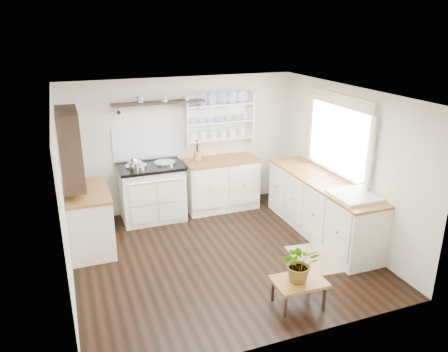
{
  "coord_description": "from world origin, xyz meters",
  "views": [
    {
      "loc": [
        -1.89,
        -5.17,
        3.16
      ],
      "look_at": [
        0.15,
        0.25,
        1.1
      ],
      "focal_mm": 35.0,
      "sensor_mm": 36.0,
      "label": 1
    }
  ],
  "objects": [
    {
      "name": "right_cabinets",
      "position": [
        1.7,
        0.1,
        0.46
      ],
      "size": [
        0.62,
        2.43,
        0.9
      ],
      "color": "#ECE6CC",
      "rests_on": "floor"
    },
    {
      "name": "floor_rug",
      "position": [
        1.19,
        -0.58,
        0.01
      ],
      "size": [
        0.64,
        0.9,
        0.02
      ],
      "primitive_type": "cube",
      "rotation": [
        0.0,
        0.0,
        -0.1
      ],
      "color": "#8D6752",
      "rests_on": "floor"
    },
    {
      "name": "back_cabinets",
      "position": [
        0.6,
        1.6,
        0.46
      ],
      "size": [
        1.27,
        0.63,
        0.9
      ],
      "color": "#ECE6CC",
      "rests_on": "floor"
    },
    {
      "name": "wall_right",
      "position": [
        2.0,
        0.0,
        1.15
      ],
      "size": [
        0.02,
        3.8,
        2.3
      ],
      "primitive_type": "cube",
      "color": "beige",
      "rests_on": "ground"
    },
    {
      "name": "wall_back",
      "position": [
        0.0,
        1.9,
        1.15
      ],
      "size": [
        4.0,
        0.02,
        2.3
      ],
      "primitive_type": "cube",
      "color": "beige",
      "rests_on": "ground"
    },
    {
      "name": "center_table",
      "position": [
        0.46,
        -1.4,
        0.28
      ],
      "size": [
        0.61,
        0.44,
        0.33
      ],
      "rotation": [
        0.0,
        0.0,
        -0.03
      ],
      "color": "brown",
      "rests_on": "floor"
    },
    {
      "name": "plate_rack",
      "position": [
        0.65,
        1.86,
        1.56
      ],
      "size": [
        1.2,
        0.22,
        0.9
      ],
      "color": "white",
      "rests_on": "wall_back"
    },
    {
      "name": "utensil_crock",
      "position": [
        0.19,
        1.68,
        0.98
      ],
      "size": [
        0.12,
        0.12,
        0.15
      ],
      "primitive_type": "cylinder",
      "color": "#AD763F",
      "rests_on": "back_cabinets"
    },
    {
      "name": "potted_plant",
      "position": [
        0.46,
        -1.4,
        0.55
      ],
      "size": [
        0.51,
        0.48,
        0.46
      ],
      "primitive_type": "imported",
      "rotation": [
        0.0,
        0.0,
        -0.36
      ],
      "color": "#3F7233",
      "rests_on": "center_table"
    },
    {
      "name": "left_cabinets",
      "position": [
        -1.7,
        0.9,
        0.46
      ],
      "size": [
        0.62,
        1.13,
        0.9
      ],
      "color": "#ECE6CC",
      "rests_on": "floor"
    },
    {
      "name": "kettle",
      "position": [
        -0.91,
        1.45,
        1.04
      ],
      "size": [
        0.18,
        0.18,
        0.22
      ],
      "primitive_type": null,
      "color": "silver",
      "rests_on": "aga_cooker"
    },
    {
      "name": "floor",
      "position": [
        0.0,
        0.0,
        0.0
      ],
      "size": [
        4.0,
        3.8,
        0.01
      ],
      "primitive_type": "cube",
      "color": "black",
      "rests_on": "ground"
    },
    {
      "name": "wall_left",
      "position": [
        -2.0,
        0.0,
        1.15
      ],
      "size": [
        0.02,
        3.8,
        2.3
      ],
      "primitive_type": "cube",
      "color": "beige",
      "rests_on": "ground"
    },
    {
      "name": "left_shelving",
      "position": [
        -1.84,
        0.9,
        1.55
      ],
      "size": [
        0.28,
        0.8,
        1.05
      ],
      "primitive_type": "cube",
      "color": "black",
      "rests_on": "wall_left"
    },
    {
      "name": "ceiling",
      "position": [
        0.0,
        0.0,
        2.3
      ],
      "size": [
        4.0,
        3.8,
        0.01
      ],
      "primitive_type": "cube",
      "color": "white",
      "rests_on": "wall_back"
    },
    {
      "name": "high_shelf",
      "position": [
        -0.4,
        1.78,
        1.91
      ],
      "size": [
        1.5,
        0.29,
        0.16
      ],
      "color": "black",
      "rests_on": "wall_back"
    },
    {
      "name": "aga_cooker",
      "position": [
        -0.63,
        1.57,
        0.48
      ],
      "size": [
        1.06,
        0.73,
        0.98
      ],
      "color": "beige",
      "rests_on": "floor"
    },
    {
      "name": "belfast_sink",
      "position": [
        1.7,
        -0.65,
        0.8
      ],
      "size": [
        0.55,
        0.6,
        0.45
      ],
      "color": "white",
      "rests_on": "right_cabinets"
    },
    {
      "name": "window",
      "position": [
        1.95,
        0.15,
        1.56
      ],
      "size": [
        0.08,
        1.55,
        1.22
      ],
      "color": "white",
      "rests_on": "wall_right"
    }
  ]
}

